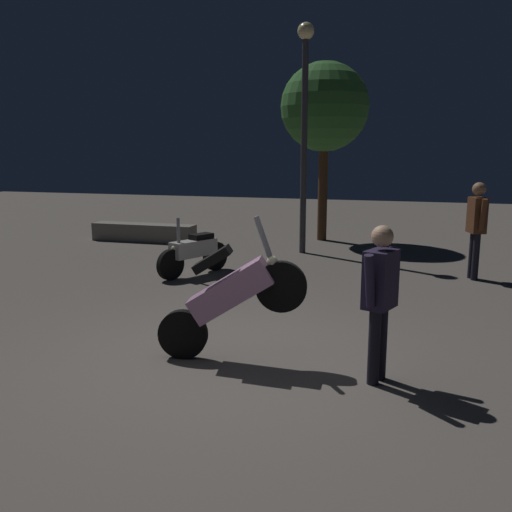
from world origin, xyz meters
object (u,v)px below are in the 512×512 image
person_rider_beside (380,291)px  motorcycle_pink_foreground (231,296)px  motorcycle_white_parked_left (194,252)px  streetlamp_near (305,110)px  person_bystander_far (477,222)px

person_rider_beside → motorcycle_pink_foreground: bearing=16.5°
motorcycle_white_parked_left → streetlamp_near: (1.52, 2.77, 2.71)m
motorcycle_white_parked_left → person_bystander_far: size_ratio=0.87×
motorcycle_white_parked_left → person_bystander_far: 5.14m
motorcycle_pink_foreground → motorcycle_white_parked_left: bearing=108.1°
motorcycle_white_parked_left → person_bystander_far: person_bystander_far is taller
motorcycle_pink_foreground → person_rider_beside: 1.62m
motorcycle_pink_foreground → streetlamp_near: bearing=84.6°
motorcycle_white_parked_left → person_bystander_far: bearing=128.9°
person_bystander_far → streetlamp_near: (-3.48, 1.69, 2.10)m
person_rider_beside → person_bystander_far: (1.38, 5.03, 0.10)m
motorcycle_pink_foreground → person_bystander_far: bearing=49.0°
person_rider_beside → streetlamp_near: bearing=-51.3°
person_bystander_far → streetlamp_near: size_ratio=0.35×
motorcycle_pink_foreground → streetlamp_near: (-0.49, 6.59, 2.41)m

